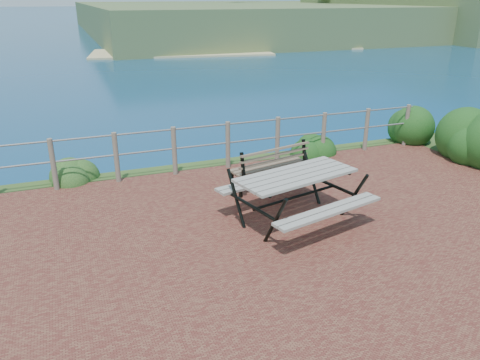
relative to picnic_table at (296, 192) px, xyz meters
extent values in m
cube|color=maroon|center=(-0.17, -0.56, -0.52)|extent=(10.00, 7.00, 0.12)
plane|color=#12546E|center=(-0.17, 199.44, -0.52)|extent=(1200.00, 1200.00, 0.00)
cylinder|color=#6B5B4C|center=(-3.62, 2.79, 0.00)|extent=(0.10, 0.10, 1.00)
cylinder|color=#6B5B4C|center=(-2.47, 2.79, 0.00)|extent=(0.10, 0.10, 1.00)
cylinder|color=#6B5B4C|center=(-1.32, 2.79, 0.00)|extent=(0.10, 0.10, 1.00)
cylinder|color=#6B5B4C|center=(-0.17, 2.79, 0.00)|extent=(0.10, 0.10, 1.00)
cylinder|color=#6B5B4C|center=(0.98, 2.79, 0.00)|extent=(0.10, 0.10, 1.00)
cylinder|color=#6B5B4C|center=(2.13, 2.79, 0.00)|extent=(0.10, 0.10, 1.00)
cylinder|color=#6B5B4C|center=(3.28, 2.79, 0.00)|extent=(0.10, 0.10, 1.00)
cylinder|color=#6B5B4C|center=(4.43, 2.79, 0.00)|extent=(0.10, 0.10, 1.00)
cylinder|color=slate|center=(-0.17, 2.79, 0.45)|extent=(9.40, 0.04, 0.04)
cylinder|color=slate|center=(-0.17, 2.79, 0.05)|extent=(9.40, 0.04, 0.04)
cube|color=#426532|center=(139.83, 209.44, -6.52)|extent=(260.00, 180.00, 12.00)
cube|color=#C9BC89|center=(129.83, 124.44, -12.27)|extent=(209.53, 114.73, 0.50)
cube|color=gray|center=(0.00, 0.00, 0.30)|extent=(2.08, 1.24, 0.04)
cube|color=gray|center=(0.00, 0.00, -0.03)|extent=(1.96, 0.73, 0.04)
cube|color=gray|center=(0.00, 0.00, -0.03)|extent=(1.96, 0.73, 0.04)
cylinder|color=black|center=(0.00, 0.00, -0.08)|extent=(1.64, 0.44, 0.05)
cube|color=brown|center=(0.18, 1.52, -0.08)|extent=(1.60, 0.73, 0.03)
cube|color=brown|center=(0.18, 1.52, 0.19)|extent=(1.53, 0.47, 0.35)
cube|color=black|center=(0.18, 1.52, -0.29)|extent=(0.06, 0.07, 0.43)
cube|color=black|center=(0.18, 1.52, -0.29)|extent=(0.06, 0.07, 0.43)
cube|color=black|center=(0.18, 1.52, -0.29)|extent=(0.06, 0.07, 0.43)
cube|color=black|center=(0.18, 1.52, -0.29)|extent=(0.06, 0.07, 0.43)
ellipsoid|color=#134015|center=(5.29, 1.26, -0.52)|extent=(1.51, 1.51, 2.13)
ellipsoid|color=#134015|center=(4.63, 3.15, -0.52)|extent=(1.16, 1.16, 1.65)
ellipsoid|color=#1D471A|center=(-3.13, 3.23, -0.52)|extent=(0.82, 0.82, 0.58)
ellipsoid|color=#134015|center=(2.03, 3.24, -0.52)|extent=(0.85, 0.85, 0.62)
camera|label=1|loc=(-3.26, -6.11, 2.93)|focal=35.00mm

